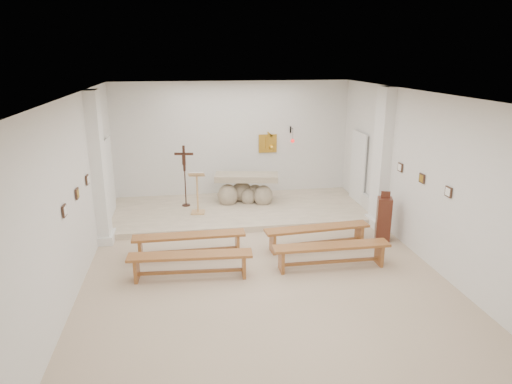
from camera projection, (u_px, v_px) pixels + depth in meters
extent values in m
cube|color=tan|center=(261.00, 268.00, 9.37)|extent=(7.00, 10.00, 0.00)
cube|color=silver|center=(74.00, 195.00, 8.34)|extent=(0.02, 10.00, 3.50)
cube|color=silver|center=(428.00, 179.00, 9.40)|extent=(0.02, 10.00, 3.50)
cube|color=silver|center=(233.00, 141.00, 13.59)|extent=(7.00, 0.02, 3.50)
cube|color=silver|center=(262.00, 96.00, 8.37)|extent=(7.00, 10.00, 0.02)
cube|color=beige|center=(240.00, 210.00, 12.66)|extent=(6.98, 3.00, 0.15)
cube|color=white|center=(99.00, 169.00, 10.25)|extent=(0.26, 0.55, 3.50)
cube|color=white|center=(382.00, 159.00, 11.27)|extent=(0.26, 0.55, 3.50)
cube|color=gold|center=(268.00, 143.00, 13.75)|extent=(0.55, 0.04, 0.55)
cube|color=black|center=(291.00, 130.00, 13.75)|extent=(0.04, 0.02, 0.20)
cylinder|color=black|center=(292.00, 128.00, 13.58)|extent=(0.02, 0.30, 0.02)
cylinder|color=black|center=(293.00, 135.00, 13.49)|extent=(0.01, 0.01, 0.34)
sphere|color=red|center=(293.00, 141.00, 13.55)|extent=(0.11, 0.11, 0.11)
cube|color=#3D261B|center=(64.00, 211.00, 7.59)|extent=(0.03, 0.20, 0.20)
cube|color=#3D261B|center=(77.00, 194.00, 8.54)|extent=(0.03, 0.20, 0.20)
cube|color=#3D261B|center=(87.00, 180.00, 9.48)|extent=(0.03, 0.20, 0.20)
cube|color=#3D261B|center=(448.00, 192.00, 8.65)|extent=(0.03, 0.20, 0.20)
cube|color=#3D261B|center=(422.00, 178.00, 9.59)|extent=(0.03, 0.20, 0.20)
cube|color=#3D261B|center=(400.00, 167.00, 10.54)|extent=(0.03, 0.20, 0.20)
cube|color=silver|center=(107.00, 220.00, 11.33)|extent=(0.10, 0.85, 0.52)
cube|color=silver|center=(369.00, 206.00, 12.37)|extent=(0.10, 0.85, 0.52)
ellipsoid|color=tan|center=(228.00, 195.00, 12.91)|extent=(0.57, 0.49, 0.65)
ellipsoid|color=tan|center=(263.00, 196.00, 12.92)|extent=(0.54, 0.46, 0.61)
ellipsoid|color=tan|center=(242.00, 192.00, 13.20)|extent=(0.61, 0.52, 0.57)
ellipsoid|color=tan|center=(255.00, 194.00, 13.17)|extent=(0.50, 0.42, 0.54)
ellipsoid|color=tan|center=(248.00, 197.00, 13.00)|extent=(0.42, 0.36, 0.50)
cube|color=tan|center=(247.00, 177.00, 12.89)|extent=(1.87, 0.99, 0.17)
cube|color=#DEAB6C|center=(198.00, 212.00, 12.21)|extent=(0.39, 0.39, 0.04)
cylinder|color=#DEAB6C|center=(197.00, 195.00, 12.07)|extent=(0.05, 0.05, 1.01)
cube|color=#DEAB6C|center=(197.00, 175.00, 11.90)|extent=(0.46, 0.35, 0.16)
cube|color=white|center=(196.00, 173.00, 11.84)|extent=(0.39, 0.29, 0.13)
cylinder|color=#31190F|center=(186.00, 205.00, 12.81)|extent=(0.22, 0.22, 0.03)
cylinder|color=#31190F|center=(185.00, 188.00, 12.66)|extent=(0.03, 0.03, 1.03)
cube|color=#31190F|center=(184.00, 158.00, 12.42)|extent=(0.07, 0.06, 0.70)
cube|color=#31190F|center=(184.00, 154.00, 12.39)|extent=(0.52, 0.14, 0.07)
cube|color=#31190F|center=(184.00, 160.00, 12.40)|extent=(0.10, 0.05, 0.30)
imported|color=#2F5823|center=(227.00, 193.00, 13.19)|extent=(0.54, 0.52, 0.46)
cube|color=#502817|center=(384.00, 219.00, 10.69)|extent=(0.40, 0.40, 1.04)
cube|color=#502817|center=(386.00, 195.00, 10.52)|extent=(0.21, 0.11, 0.17)
cube|color=#9D5A2D|center=(189.00, 236.00, 9.81)|extent=(2.41, 0.40, 0.05)
cube|color=#9D5A2D|center=(140.00, 250.00, 9.72)|extent=(0.07, 0.35, 0.46)
cube|color=#9D5A2D|center=(237.00, 243.00, 10.04)|extent=(0.07, 0.35, 0.46)
cube|color=#9D5A2D|center=(190.00, 251.00, 9.91)|extent=(2.03, 0.08, 0.05)
cube|color=#9D5A2D|center=(317.00, 228.00, 10.24)|extent=(2.43, 0.58, 0.05)
cube|color=#9D5A2D|center=(273.00, 243.00, 10.07)|extent=(0.09, 0.35, 0.46)
cube|color=#9D5A2D|center=(359.00, 234.00, 10.55)|extent=(0.09, 0.35, 0.46)
cube|color=#9D5A2D|center=(317.00, 242.00, 10.34)|extent=(2.03, 0.23, 0.05)
cube|color=#9D5A2D|center=(190.00, 255.00, 8.84)|extent=(2.43, 0.54, 0.05)
cube|color=#9D5A2D|center=(137.00, 269.00, 8.82)|extent=(0.09, 0.35, 0.46)
cube|color=#9D5A2D|center=(244.00, 265.00, 9.01)|extent=(0.09, 0.35, 0.46)
cube|color=#9D5A2D|center=(191.00, 272.00, 8.94)|extent=(2.03, 0.20, 0.05)
cube|color=#9D5A2D|center=(332.00, 246.00, 9.27)|extent=(2.41, 0.40, 0.05)
cube|color=#9D5A2D|center=(281.00, 261.00, 9.19)|extent=(0.07, 0.35, 0.46)
cube|color=#9D5A2D|center=(379.00, 254.00, 9.50)|extent=(0.07, 0.35, 0.46)
cube|color=#9D5A2D|center=(331.00, 262.00, 9.38)|extent=(2.03, 0.08, 0.05)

